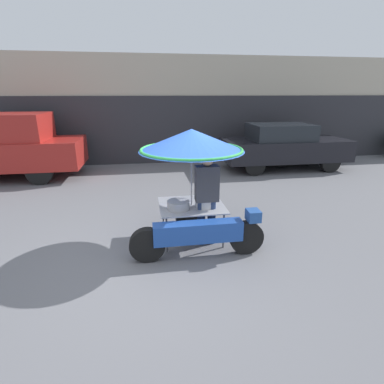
% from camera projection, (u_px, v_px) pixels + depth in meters
% --- Properties ---
extents(ground_plane, '(36.00, 36.00, 0.00)m').
position_uv_depth(ground_plane, '(161.00, 261.00, 4.70)').
color(ground_plane, slate).
extents(shopfront_building, '(28.00, 2.06, 3.78)m').
position_uv_depth(shopfront_building, '(147.00, 110.00, 11.57)').
color(shopfront_building, '#B2A893').
rests_on(shopfront_building, ground).
extents(vendor_motorcycle_cart, '(2.15, 1.74, 1.96)m').
position_uv_depth(vendor_motorcycle_cart, '(193.00, 158.00, 4.88)').
color(vendor_motorcycle_cart, black).
rests_on(vendor_motorcycle_cart, ground).
extents(vendor_person, '(0.38, 0.22, 1.61)m').
position_uv_depth(vendor_person, '(207.00, 195.00, 4.98)').
color(vendor_person, navy).
rests_on(vendor_person, ground).
extents(parked_car, '(4.20, 1.65, 1.52)m').
position_uv_depth(parked_car, '(284.00, 146.00, 10.14)').
color(parked_car, black).
rests_on(parked_car, ground).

